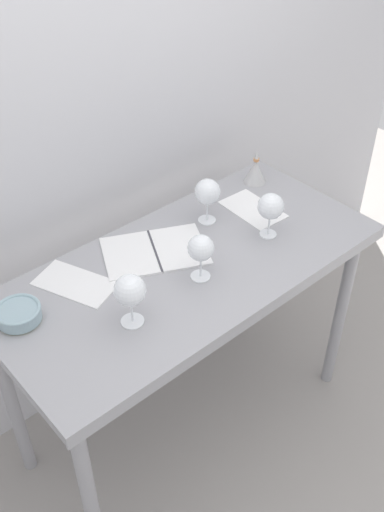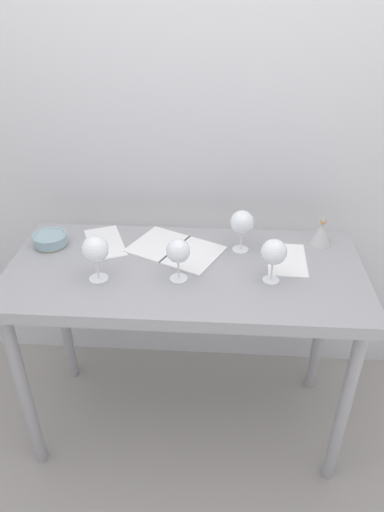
% 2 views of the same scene
% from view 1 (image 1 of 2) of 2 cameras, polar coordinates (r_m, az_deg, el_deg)
% --- Properties ---
extents(ground_plane, '(6.00, 6.00, 0.00)m').
position_cam_1_polar(ground_plane, '(2.73, -0.34, -15.33)').
color(ground_plane, gray).
extents(back_wall, '(3.80, 0.04, 2.60)m').
position_cam_1_polar(back_wall, '(2.19, -9.19, 13.79)').
color(back_wall, silver).
rests_on(back_wall, ground_plane).
extents(steel_counter, '(1.40, 0.65, 0.90)m').
position_cam_1_polar(steel_counter, '(2.13, -0.31, -2.85)').
color(steel_counter, '#949499').
rests_on(steel_counter, ground_plane).
extents(wine_glass_far_right, '(0.10, 0.10, 0.18)m').
position_cam_1_polar(wine_glass_far_right, '(2.19, 1.50, 6.12)').
color(wine_glass_far_right, white).
rests_on(wine_glass_far_right, steel_counter).
extents(wine_glass_near_center, '(0.09, 0.09, 0.17)m').
position_cam_1_polar(wine_glass_near_center, '(1.93, 0.85, 0.68)').
color(wine_glass_near_center, white).
rests_on(wine_glass_near_center, steel_counter).
extents(wine_glass_near_right, '(0.10, 0.10, 0.17)m').
position_cam_1_polar(wine_glass_near_right, '(2.14, 7.58, 4.67)').
color(wine_glass_near_right, white).
rests_on(wine_glass_near_right, steel_counter).
extents(wine_glass_near_left, '(0.10, 0.10, 0.18)m').
position_cam_1_polar(wine_glass_near_left, '(1.77, -6.00, -3.41)').
color(wine_glass_near_left, white).
rests_on(wine_glass_near_left, steel_counter).
extents(open_notebook, '(0.43, 0.38, 0.01)m').
position_cam_1_polar(open_notebook, '(2.11, -3.60, 0.47)').
color(open_notebook, white).
rests_on(open_notebook, steel_counter).
extents(tasting_sheet_upper, '(0.16, 0.25, 0.00)m').
position_cam_1_polar(tasting_sheet_upper, '(2.33, 5.87, 4.51)').
color(tasting_sheet_upper, white).
rests_on(tasting_sheet_upper, steel_counter).
extents(tasting_sheet_lower, '(0.23, 0.30, 0.00)m').
position_cam_1_polar(tasting_sheet_lower, '(2.01, -11.18, -2.59)').
color(tasting_sheet_lower, white).
rests_on(tasting_sheet_lower, steel_counter).
extents(tasting_bowl, '(0.14, 0.14, 0.05)m').
position_cam_1_polar(tasting_bowl, '(1.91, -16.35, -5.35)').
color(tasting_bowl, '#DBCC66').
rests_on(tasting_bowl, steel_counter).
extents(decanter_funnel, '(0.09, 0.09, 0.14)m').
position_cam_1_polar(decanter_funnel, '(2.48, 6.13, 8.13)').
color(decanter_funnel, '#B3B3B3').
rests_on(decanter_funnel, steel_counter).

